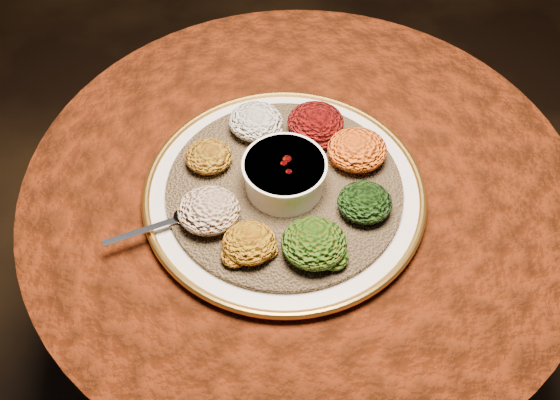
{
  "coord_description": "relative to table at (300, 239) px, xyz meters",
  "views": [
    {
      "loc": [
        -0.04,
        -0.67,
        1.56
      ],
      "look_at": [
        -0.04,
        -0.06,
        0.76
      ],
      "focal_mm": 40.0,
      "sensor_mm": 36.0,
      "label": 1
    }
  ],
  "objects": [
    {
      "name": "table",
      "position": [
        0.0,
        0.0,
        0.0
      ],
      "size": [
        0.96,
        0.96,
        0.73
      ],
      "color": "black",
      "rests_on": "ground"
    },
    {
      "name": "platter",
      "position": [
        -0.03,
        -0.03,
        0.19
      ],
      "size": [
        0.58,
        0.58,
        0.02
      ],
      "rotation": [
        0.0,
        0.0,
        -0.34
      ],
      "color": "beige",
      "rests_on": "table"
    },
    {
      "name": "injera",
      "position": [
        -0.03,
        -0.03,
        0.2
      ],
      "size": [
        0.42,
        0.42,
        0.01
      ],
      "primitive_type": "cylinder",
      "rotation": [
        0.0,
        0.0,
        -0.08
      ],
      "color": "brown",
      "rests_on": "platter"
    },
    {
      "name": "stew_bowl",
      "position": [
        -0.03,
        -0.03,
        0.24
      ],
      "size": [
        0.14,
        0.14,
        0.06
      ],
      "color": "white",
      "rests_on": "injera"
    },
    {
      "name": "spoon",
      "position": [
        -0.19,
        -0.1,
        0.21
      ],
      "size": [
        0.15,
        0.07,
        0.01
      ],
      "rotation": [
        0.0,
        0.0,
        -2.75
      ],
      "color": "silver",
      "rests_on": "injera"
    },
    {
      "name": "portion_ayib",
      "position": [
        -0.08,
        0.09,
        0.23
      ],
      "size": [
        0.09,
        0.09,
        0.05
      ],
      "primitive_type": "ellipsoid",
      "color": "beige",
      "rests_on": "injera"
    },
    {
      "name": "portion_kitfo",
      "position": [
        0.02,
        0.09,
        0.23
      ],
      "size": [
        0.1,
        0.09,
        0.05
      ],
      "primitive_type": "ellipsoid",
      "color": "black",
      "rests_on": "injera"
    },
    {
      "name": "portion_tikil",
      "position": [
        0.09,
        0.02,
        0.23
      ],
      "size": [
        0.1,
        0.1,
        0.05
      ],
      "primitive_type": "ellipsoid",
      "color": "#A35A0D",
      "rests_on": "injera"
    },
    {
      "name": "portion_gomen",
      "position": [
        0.09,
        -0.08,
        0.23
      ],
      "size": [
        0.09,
        0.08,
        0.04
      ],
      "primitive_type": "ellipsoid",
      "color": "black",
      "rests_on": "injera"
    },
    {
      "name": "portion_mixveg",
      "position": [
        0.01,
        -0.16,
        0.23
      ],
      "size": [
        0.1,
        0.09,
        0.05
      ],
      "primitive_type": "ellipsoid",
      "color": "#9C350A",
      "rests_on": "injera"
    },
    {
      "name": "portion_kik",
      "position": [
        -0.09,
        -0.16,
        0.23
      ],
      "size": [
        0.08,
        0.08,
        0.04
      ],
      "primitive_type": "ellipsoid",
      "color": "#9C700D",
      "rests_on": "injera"
    },
    {
      "name": "portion_timatim",
      "position": [
        -0.15,
        -0.1,
        0.23
      ],
      "size": [
        0.1,
        0.09,
        0.05
      ],
      "primitive_type": "ellipsoid",
      "color": "maroon",
      "rests_on": "injera"
    },
    {
      "name": "portion_shiro",
      "position": [
        -0.16,
        0.01,
        0.23
      ],
      "size": [
        0.08,
        0.08,
        0.04
      ],
      "primitive_type": "ellipsoid",
      "color": "#976A12",
      "rests_on": "injera"
    }
  ]
}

